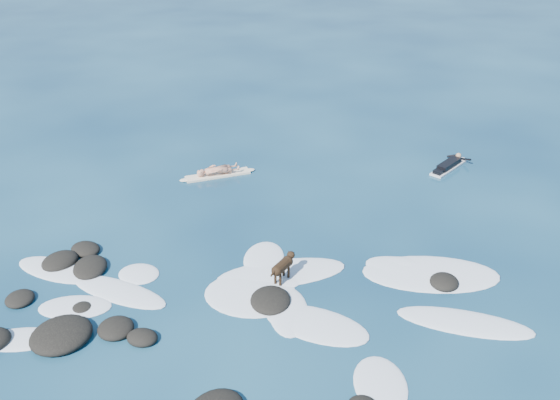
# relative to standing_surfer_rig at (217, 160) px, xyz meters

# --- Properties ---
(ground) EXTENTS (160.00, 160.00, 0.00)m
(ground) POSITION_rel_standing_surfer_rig_xyz_m (2.39, -7.30, -0.67)
(ground) COLOR #0A2642
(ground) RESTS_ON ground
(reef_rocks) EXTENTS (13.25, 8.19, 0.61)m
(reef_rocks) POSITION_rel_standing_surfer_rig_xyz_m (1.32, -10.08, -0.56)
(reef_rocks) COLOR black
(reef_rocks) RESTS_ON ground
(breaking_foam) EXTENTS (14.82, 6.82, 0.12)m
(breaking_foam) POSITION_rel_standing_surfer_rig_xyz_m (3.74, -7.01, -0.66)
(breaking_foam) COLOR white
(breaking_foam) RESTS_ON ground
(standing_surfer_rig) EXTENTS (2.75, 1.68, 1.70)m
(standing_surfer_rig) POSITION_rel_standing_surfer_rig_xyz_m (0.00, 0.00, 0.00)
(standing_surfer_rig) COLOR #F4E4C3
(standing_surfer_rig) RESTS_ON ground
(paddling_surfer_rig) EXTENTS (1.69, 2.18, 0.41)m
(paddling_surfer_rig) POSITION_rel_standing_surfer_rig_xyz_m (8.85, 2.01, -0.53)
(paddling_surfer_rig) COLOR silver
(paddling_surfer_rig) RESTS_ON ground
(dog) EXTENTS (0.66, 1.19, 0.80)m
(dog) POSITION_rel_standing_surfer_rig_xyz_m (3.47, -6.49, -0.14)
(dog) COLOR black
(dog) RESTS_ON ground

